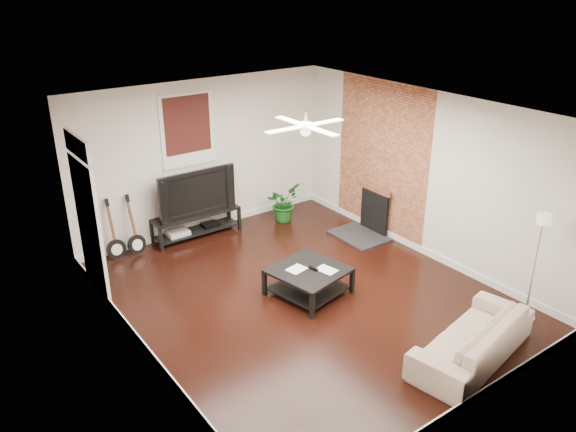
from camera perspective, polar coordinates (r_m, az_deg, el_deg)
name	(u,v)px	position (r m, az deg, el deg)	size (l,w,h in m)	color
room	(305,209)	(8.00, 1.68, 0.72)	(5.01, 6.01, 2.81)	black
brick_accent	(381,160)	(10.27, 9.38, 5.61)	(0.02, 2.20, 2.80)	brown
fireplace	(367,212)	(10.40, 7.91, 0.41)	(0.80, 1.10, 0.92)	black
window_back	(187,130)	(10.09, -10.09, 8.51)	(1.00, 0.06, 1.30)	black
door_left	(89,216)	(8.64, -19.42, 0.01)	(0.08, 1.00, 2.50)	white
tv_stand	(197,225)	(10.48, -9.18, -0.85)	(1.64, 0.44, 0.46)	black
tv	(194,191)	(10.25, -9.46, 2.50)	(1.47, 0.19, 0.84)	black
coffee_table	(308,281)	(8.56, 2.07, -6.58)	(1.00, 1.00, 0.42)	black
sofa	(472,338)	(7.58, 18.08, -11.58)	(1.96, 0.77, 0.57)	tan
floor_lamp	(535,268)	(8.38, 23.58, -4.81)	(0.26, 0.26, 1.60)	white
potted_plant	(283,203)	(10.97, -0.50, 1.34)	(0.65, 0.56, 0.72)	#185519
guitar_left	(114,231)	(9.82, -17.13, -1.42)	(0.33, 0.23, 1.07)	black
guitar_right	(135,226)	(9.90, -15.18, -0.99)	(0.33, 0.23, 1.07)	black
ceiling_fan	(306,126)	(7.62, 1.78, 9.07)	(1.24, 1.24, 0.32)	white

